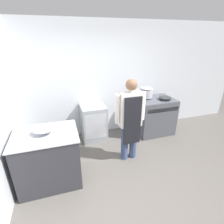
{
  "coord_description": "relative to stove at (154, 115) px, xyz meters",
  "views": [
    {
      "loc": [
        -0.96,
        -2.04,
        2.32
      ],
      "look_at": [
        0.02,
        1.08,
        0.91
      ],
      "focal_mm": 28.0,
      "sensor_mm": 36.0,
      "label": 1
    }
  ],
  "objects": [
    {
      "name": "wall_left",
      "position": [
        -3.13,
        -0.55,
        0.89
      ],
      "size": [
        0.05,
        8.0,
        2.7
      ],
      "color": "silver",
      "rests_on": "ground_plane"
    },
    {
      "name": "stock_pot",
      "position": [
        -0.2,
        0.13,
        0.6
      ],
      "size": [
        0.32,
        0.32,
        0.26
      ],
      "color": "#B2B5BC",
      "rests_on": "stove"
    },
    {
      "name": "fridge_unit",
      "position": [
        -1.56,
        0.11,
        -0.03
      ],
      "size": [
        0.57,
        0.57,
        0.86
      ],
      "color": "#93999E",
      "rests_on": "ground_plane"
    },
    {
      "name": "person_cook",
      "position": [
        -1.04,
        -0.84,
        0.47
      ],
      "size": [
        0.6,
        0.24,
        1.65
      ],
      "color": "#38476B",
      "rests_on": "ground_plane"
    },
    {
      "name": "ground_plane",
      "position": [
        -1.3,
        -1.55,
        -0.46
      ],
      "size": [
        14.0,
        14.0,
        0.0
      ],
      "primitive_type": "plane",
      "color": "#5B5651"
    },
    {
      "name": "stove",
      "position": [
        0.0,
        0.0,
        0.0
      ],
      "size": [
        0.91,
        0.74,
        0.94
      ],
      "color": "#4C4F56",
      "rests_on": "ground_plane"
    },
    {
      "name": "prep_counter",
      "position": [
        -2.56,
        -1.01,
        0.0
      ],
      "size": [
        1.0,
        0.78,
        0.92
      ],
      "color": "#2D2D33",
      "rests_on": "ground_plane"
    },
    {
      "name": "mixing_bowl",
      "position": [
        -2.56,
        -0.99,
        0.51
      ],
      "size": [
        0.33,
        0.33,
        0.08
      ],
      "color": "#B2B5BC",
      "rests_on": "prep_counter"
    },
    {
      "name": "wall_back",
      "position": [
        -1.3,
        0.45,
        0.89
      ],
      "size": [
        8.0,
        0.05,
        2.7
      ],
      "color": "silver",
      "rests_on": "ground_plane"
    },
    {
      "name": "saute_pan",
      "position": [
        0.18,
        -0.13,
        0.5
      ],
      "size": [
        0.29,
        0.29,
        0.04
      ],
      "color": "#262628",
      "rests_on": "stove"
    }
  ]
}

